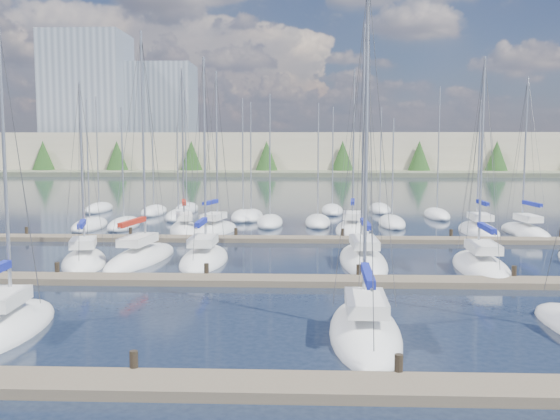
{
  "coord_description": "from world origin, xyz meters",
  "views": [
    {
      "loc": [
        1.18,
        -15.24,
        7.08
      ],
      "look_at": [
        0.0,
        14.0,
        4.0
      ],
      "focal_mm": 40.0,
      "sensor_mm": 36.0,
      "label": 1
    }
  ],
  "objects_px": {
    "sailboat_i": "(141,258)",
    "sailboat_p": "(352,229)",
    "sailboat_k": "(363,260)",
    "sailboat_l": "(481,266)",
    "sailboat_o": "(215,230)",
    "sailboat_d": "(365,331)",
    "sailboat_n": "(184,230)",
    "sailboat_c": "(5,327)",
    "sailboat_q": "(479,231)",
    "sailboat_j": "(204,259)",
    "sailboat_h": "(84,261)",
    "sailboat_r": "(525,232)"
  },
  "relations": [
    {
      "from": "sailboat_i",
      "to": "sailboat_p",
      "type": "height_order",
      "value": "sailboat_i"
    },
    {
      "from": "sailboat_k",
      "to": "sailboat_l",
      "type": "relative_size",
      "value": 1.17
    },
    {
      "from": "sailboat_o",
      "to": "sailboat_d",
      "type": "bearing_deg",
      "value": -57.66
    },
    {
      "from": "sailboat_d",
      "to": "sailboat_o",
      "type": "bearing_deg",
      "value": 110.99
    },
    {
      "from": "sailboat_d",
      "to": "sailboat_n",
      "type": "bearing_deg",
      "value": 115.55
    },
    {
      "from": "sailboat_c",
      "to": "sailboat_q",
      "type": "bearing_deg",
      "value": 44.37
    },
    {
      "from": "sailboat_n",
      "to": "sailboat_c",
      "type": "relative_size",
      "value": 1.13
    },
    {
      "from": "sailboat_i",
      "to": "sailboat_j",
      "type": "bearing_deg",
      "value": 5.0
    },
    {
      "from": "sailboat_n",
      "to": "sailboat_c",
      "type": "xyz_separation_m",
      "value": [
        -1.58,
        -27.11,
        -0.02
      ]
    },
    {
      "from": "sailboat_p",
      "to": "sailboat_c",
      "type": "bearing_deg",
      "value": -113.58
    },
    {
      "from": "sailboat_d",
      "to": "sailboat_l",
      "type": "bearing_deg",
      "value": 60.11
    },
    {
      "from": "sailboat_h",
      "to": "sailboat_j",
      "type": "relative_size",
      "value": 0.88
    },
    {
      "from": "sailboat_h",
      "to": "sailboat_p",
      "type": "distance_m",
      "value": 22.68
    },
    {
      "from": "sailboat_h",
      "to": "sailboat_q",
      "type": "distance_m",
      "value": 30.7
    },
    {
      "from": "sailboat_o",
      "to": "sailboat_i",
      "type": "relative_size",
      "value": 0.93
    },
    {
      "from": "sailboat_q",
      "to": "sailboat_p",
      "type": "relative_size",
      "value": 0.82
    },
    {
      "from": "sailboat_n",
      "to": "sailboat_r",
      "type": "xyz_separation_m",
      "value": [
        27.27,
        -0.12,
        -0.01
      ]
    },
    {
      "from": "sailboat_k",
      "to": "sailboat_o",
      "type": "bearing_deg",
      "value": 129.47
    },
    {
      "from": "sailboat_r",
      "to": "sailboat_p",
      "type": "distance_m",
      "value": 13.63
    },
    {
      "from": "sailboat_r",
      "to": "sailboat_o",
      "type": "bearing_deg",
      "value": 175.49
    },
    {
      "from": "sailboat_d",
      "to": "sailboat_p",
      "type": "bearing_deg",
      "value": 88.25
    },
    {
      "from": "sailboat_r",
      "to": "sailboat_i",
      "type": "height_order",
      "value": "sailboat_i"
    },
    {
      "from": "sailboat_h",
      "to": "sailboat_q",
      "type": "relative_size",
      "value": 1.01
    },
    {
      "from": "sailboat_r",
      "to": "sailboat_d",
      "type": "xyz_separation_m",
      "value": [
        -15.22,
        -26.99,
        -0.01
      ]
    },
    {
      "from": "sailboat_j",
      "to": "sailboat_o",
      "type": "bearing_deg",
      "value": 95.62
    },
    {
      "from": "sailboat_l",
      "to": "sailboat_k",
      "type": "bearing_deg",
      "value": 168.05
    },
    {
      "from": "sailboat_o",
      "to": "sailboat_j",
      "type": "height_order",
      "value": "sailboat_o"
    },
    {
      "from": "sailboat_k",
      "to": "sailboat_i",
      "type": "height_order",
      "value": "sailboat_k"
    },
    {
      "from": "sailboat_r",
      "to": "sailboat_l",
      "type": "height_order",
      "value": "sailboat_r"
    },
    {
      "from": "sailboat_n",
      "to": "sailboat_j",
      "type": "bearing_deg",
      "value": -85.58
    },
    {
      "from": "sailboat_k",
      "to": "sailboat_o",
      "type": "height_order",
      "value": "sailboat_k"
    },
    {
      "from": "sailboat_q",
      "to": "sailboat_d",
      "type": "relative_size",
      "value": 0.82
    },
    {
      "from": "sailboat_n",
      "to": "sailboat_c",
      "type": "bearing_deg",
      "value": -105.13
    },
    {
      "from": "sailboat_k",
      "to": "sailboat_h",
      "type": "xyz_separation_m",
      "value": [
        -16.59,
        -1.08,
        -0.0
      ]
    },
    {
      "from": "sailboat_i",
      "to": "sailboat_r",
      "type": "bearing_deg",
      "value": 32.29
    },
    {
      "from": "sailboat_i",
      "to": "sailboat_q",
      "type": "xyz_separation_m",
      "value": [
        24.03,
        13.14,
        -0.02
      ]
    },
    {
      "from": "sailboat_p",
      "to": "sailboat_j",
      "type": "xyz_separation_m",
      "value": [
        -10.0,
        -13.94,
        -0.0
      ]
    },
    {
      "from": "sailboat_k",
      "to": "sailboat_c",
      "type": "xyz_separation_m",
      "value": [
        -14.87,
        -14.38,
        -0.0
      ]
    },
    {
      "from": "sailboat_q",
      "to": "sailboat_i",
      "type": "bearing_deg",
      "value": -150.42
    },
    {
      "from": "sailboat_n",
      "to": "sailboat_j",
      "type": "distance_m",
      "value": 13.26
    },
    {
      "from": "sailboat_q",
      "to": "sailboat_d",
      "type": "height_order",
      "value": "sailboat_d"
    },
    {
      "from": "sailboat_i",
      "to": "sailboat_c",
      "type": "relative_size",
      "value": 1.19
    },
    {
      "from": "sailboat_c",
      "to": "sailboat_l",
      "type": "distance_m",
      "value": 24.89
    },
    {
      "from": "sailboat_k",
      "to": "sailboat_h",
      "type": "bearing_deg",
      "value": -177.1
    },
    {
      "from": "sailboat_h",
      "to": "sailboat_l",
      "type": "xyz_separation_m",
      "value": [
        23.12,
        -0.6,
        -0.0
      ]
    },
    {
      "from": "sailboat_k",
      "to": "sailboat_o",
      "type": "relative_size",
      "value": 1.09
    },
    {
      "from": "sailboat_k",
      "to": "sailboat_p",
      "type": "distance_m",
      "value": 13.94
    },
    {
      "from": "sailboat_j",
      "to": "sailboat_d",
      "type": "height_order",
      "value": "sailboat_d"
    },
    {
      "from": "sailboat_r",
      "to": "sailboat_q",
      "type": "xyz_separation_m",
      "value": [
        -3.47,
        0.73,
        -0.02
      ]
    },
    {
      "from": "sailboat_j",
      "to": "sailboat_l",
      "type": "xyz_separation_m",
      "value": [
        16.12,
        -1.68,
        -0.01
      ]
    }
  ]
}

